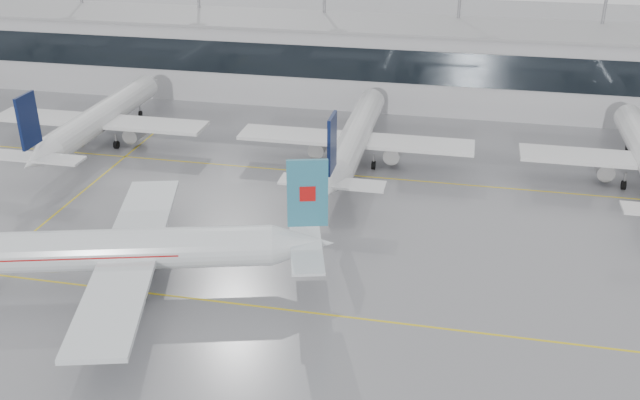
# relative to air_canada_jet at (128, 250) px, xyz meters

# --- Properties ---
(ground) EXTENTS (320.00, 320.00, 0.00)m
(ground) POSITION_rel_air_canada_jet_xyz_m (15.17, -0.69, -3.87)
(ground) COLOR gray
(ground) RESTS_ON ground
(taxi_line_main) EXTENTS (120.00, 0.25, 0.01)m
(taxi_line_main) POSITION_rel_air_canada_jet_xyz_m (15.17, -0.69, -3.86)
(taxi_line_main) COLOR yellow
(taxi_line_main) RESTS_ON ground
(taxi_line_north) EXTENTS (120.00, 0.25, 0.01)m
(taxi_line_north) POSITION_rel_air_canada_jet_xyz_m (15.17, 29.31, -3.86)
(taxi_line_north) COLOR yellow
(taxi_line_north) RESTS_ON ground
(taxi_line_cross) EXTENTS (0.25, 60.00, 0.01)m
(taxi_line_cross) POSITION_rel_air_canada_jet_xyz_m (-14.83, 14.31, -3.86)
(taxi_line_cross) COLOR yellow
(taxi_line_cross) RESTS_ON ground
(terminal) EXTENTS (180.00, 15.00, 12.00)m
(terminal) POSITION_rel_air_canada_jet_xyz_m (15.17, 61.31, 2.13)
(terminal) COLOR #A9A9AD
(terminal) RESTS_ON ground
(terminal_glass) EXTENTS (180.00, 0.20, 5.00)m
(terminal_glass) POSITION_rel_air_canada_jet_xyz_m (15.17, 53.76, 3.63)
(terminal_glass) COLOR black
(terminal_glass) RESTS_ON ground
(terminal_roof) EXTENTS (182.00, 16.00, 0.40)m
(terminal_roof) POSITION_rel_air_canada_jet_xyz_m (15.17, 61.31, 8.33)
(terminal_roof) COLOR gray
(terminal_roof) RESTS_ON ground
(light_masts) EXTENTS (156.40, 1.00, 22.60)m
(light_masts) POSITION_rel_air_canada_jet_xyz_m (15.17, 67.31, 9.48)
(light_masts) COLOR gray
(light_masts) RESTS_ON ground
(air_canada_jet) EXTENTS (37.56, 30.92, 12.13)m
(air_canada_jet) POSITION_rel_air_canada_jet_xyz_m (0.00, 0.00, 0.00)
(air_canada_jet) COLOR silver
(air_canada_jet) RESTS_ON ground
(parked_jet_b) EXTENTS (29.64, 36.96, 11.72)m
(parked_jet_b) POSITION_rel_air_canada_jet_xyz_m (-19.83, 32.99, -0.15)
(parked_jet_b) COLOR silver
(parked_jet_b) RESTS_ON ground
(parked_jet_c) EXTENTS (29.64, 36.96, 11.72)m
(parked_jet_c) POSITION_rel_air_canada_jet_xyz_m (15.17, 32.99, -0.15)
(parked_jet_c) COLOR silver
(parked_jet_c) RESTS_ON ground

